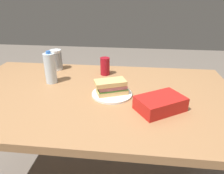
{
  "coord_description": "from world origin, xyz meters",
  "views": [
    {
      "loc": [
        -0.23,
        1.07,
        1.31
      ],
      "look_at": [
        -0.11,
        0.02,
        0.81
      ],
      "focal_mm": 33.56,
      "sensor_mm": 36.0,
      "label": 1
    }
  ],
  "objects_px": {
    "sandwich": "(111,87)",
    "chip_bag": "(160,104)",
    "paper_plate": "(112,94)",
    "plastic_cup_stack": "(56,60)",
    "dining_table": "(95,106)",
    "soda_can_red": "(105,66)",
    "water_bottle_tall": "(50,68)"
  },
  "relations": [
    {
      "from": "water_bottle_tall",
      "to": "paper_plate",
      "type": "bearing_deg",
      "value": 161.74
    },
    {
      "from": "soda_can_red",
      "to": "water_bottle_tall",
      "type": "height_order",
      "value": "water_bottle_tall"
    },
    {
      "from": "paper_plate",
      "to": "sandwich",
      "type": "xyz_separation_m",
      "value": [
        0.0,
        0.0,
        0.05
      ]
    },
    {
      "from": "dining_table",
      "to": "soda_can_red",
      "type": "bearing_deg",
      "value": -94.36
    },
    {
      "from": "sandwich",
      "to": "plastic_cup_stack",
      "type": "xyz_separation_m",
      "value": [
        0.46,
        -0.38,
        0.02
      ]
    },
    {
      "from": "paper_plate",
      "to": "plastic_cup_stack",
      "type": "bearing_deg",
      "value": -39.14
    },
    {
      "from": "paper_plate",
      "to": "plastic_cup_stack",
      "type": "distance_m",
      "value": 0.6
    },
    {
      "from": "paper_plate",
      "to": "soda_can_red",
      "type": "xyz_separation_m",
      "value": [
        0.08,
        -0.31,
        0.05
      ]
    },
    {
      "from": "paper_plate",
      "to": "water_bottle_tall",
      "type": "xyz_separation_m",
      "value": [
        0.41,
        -0.13,
        0.09
      ]
    },
    {
      "from": "dining_table",
      "to": "soda_can_red",
      "type": "distance_m",
      "value": 0.33
    },
    {
      "from": "soda_can_red",
      "to": "chip_bag",
      "type": "xyz_separation_m",
      "value": [
        -0.34,
        0.44,
        -0.03
      ]
    },
    {
      "from": "sandwich",
      "to": "water_bottle_tall",
      "type": "relative_size",
      "value": 0.96
    },
    {
      "from": "sandwich",
      "to": "chip_bag",
      "type": "relative_size",
      "value": 0.87
    },
    {
      "from": "soda_can_red",
      "to": "plastic_cup_stack",
      "type": "xyz_separation_m",
      "value": [
        0.37,
        -0.06,
        0.01
      ]
    },
    {
      "from": "plastic_cup_stack",
      "to": "paper_plate",
      "type": "bearing_deg",
      "value": 140.86
    },
    {
      "from": "dining_table",
      "to": "soda_can_red",
      "type": "height_order",
      "value": "soda_can_red"
    },
    {
      "from": "dining_table",
      "to": "sandwich",
      "type": "bearing_deg",
      "value": 169.7
    },
    {
      "from": "water_bottle_tall",
      "to": "sandwich",
      "type": "bearing_deg",
      "value": 161.22
    },
    {
      "from": "water_bottle_tall",
      "to": "plastic_cup_stack",
      "type": "distance_m",
      "value": 0.25
    },
    {
      "from": "paper_plate",
      "to": "chip_bag",
      "type": "height_order",
      "value": "chip_bag"
    },
    {
      "from": "water_bottle_tall",
      "to": "plastic_cup_stack",
      "type": "height_order",
      "value": "water_bottle_tall"
    },
    {
      "from": "soda_can_red",
      "to": "paper_plate",
      "type": "bearing_deg",
      "value": 105.24
    },
    {
      "from": "paper_plate",
      "to": "sandwich",
      "type": "height_order",
      "value": "sandwich"
    },
    {
      "from": "dining_table",
      "to": "sandwich",
      "type": "relative_size",
      "value": 8.28
    },
    {
      "from": "dining_table",
      "to": "soda_can_red",
      "type": "relative_size",
      "value": 13.58
    },
    {
      "from": "paper_plate",
      "to": "plastic_cup_stack",
      "type": "height_order",
      "value": "plastic_cup_stack"
    },
    {
      "from": "plastic_cup_stack",
      "to": "chip_bag",
      "type": "bearing_deg",
      "value": 144.68
    },
    {
      "from": "paper_plate",
      "to": "sandwich",
      "type": "distance_m",
      "value": 0.05
    },
    {
      "from": "chip_bag",
      "to": "sandwich",
      "type": "bearing_deg",
      "value": -59.38
    },
    {
      "from": "sandwich",
      "to": "chip_bag",
      "type": "xyz_separation_m",
      "value": [
        -0.26,
        0.13,
        -0.02
      ]
    },
    {
      "from": "dining_table",
      "to": "water_bottle_tall",
      "type": "height_order",
      "value": "water_bottle_tall"
    },
    {
      "from": "sandwich",
      "to": "plastic_cup_stack",
      "type": "height_order",
      "value": "plastic_cup_stack"
    }
  ]
}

